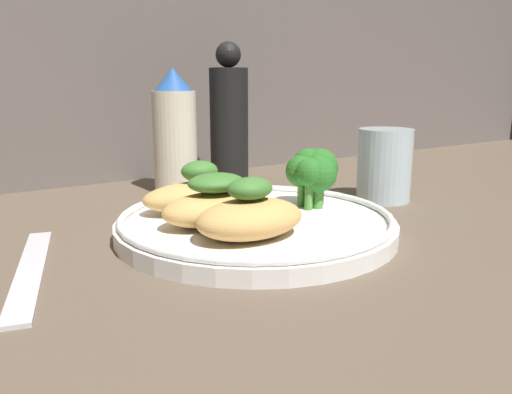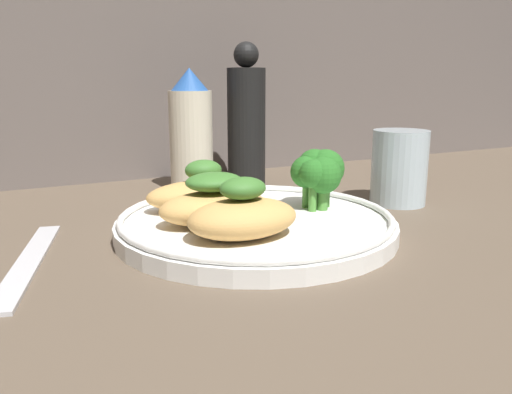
{
  "view_description": "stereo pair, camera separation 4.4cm",
  "coord_description": "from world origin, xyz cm",
  "px_view_note": "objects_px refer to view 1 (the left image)",
  "views": [
    {
      "loc": [
        -23.25,
        -36.38,
        13.49
      ],
      "look_at": [
        0.0,
        0.0,
        3.4
      ],
      "focal_mm": 35.0,
      "sensor_mm": 36.0,
      "label": 1
    },
    {
      "loc": [
        -19.4,
        -38.57,
        13.49
      ],
      "look_at": [
        0.0,
        0.0,
        3.4
      ],
      "focal_mm": 35.0,
      "sensor_mm": 36.0,
      "label": 2
    }
  ],
  "objects_px": {
    "sauce_bottle": "(175,134)",
    "drinking_glass": "(384,165)",
    "plate": "(256,223)",
    "broccoli_bunch": "(312,171)",
    "pepper_grinder": "(229,122)"
  },
  "relations": [
    {
      "from": "drinking_glass",
      "to": "plate",
      "type": "bearing_deg",
      "value": -171.06
    },
    {
      "from": "pepper_grinder",
      "to": "drinking_glass",
      "type": "height_order",
      "value": "pepper_grinder"
    },
    {
      "from": "broccoli_bunch",
      "to": "sauce_bottle",
      "type": "bearing_deg",
      "value": 107.36
    },
    {
      "from": "plate",
      "to": "pepper_grinder",
      "type": "xyz_separation_m",
      "value": [
        0.09,
        0.2,
        0.07
      ]
    },
    {
      "from": "broccoli_bunch",
      "to": "pepper_grinder",
      "type": "bearing_deg",
      "value": 85.22
    },
    {
      "from": "sauce_bottle",
      "to": "drinking_glass",
      "type": "height_order",
      "value": "sauce_bottle"
    },
    {
      "from": "sauce_bottle",
      "to": "drinking_glass",
      "type": "distance_m",
      "value": 0.25
    },
    {
      "from": "sauce_bottle",
      "to": "drinking_glass",
      "type": "xyz_separation_m",
      "value": [
        0.18,
        -0.17,
        -0.03
      ]
    },
    {
      "from": "pepper_grinder",
      "to": "sauce_bottle",
      "type": "bearing_deg",
      "value": -180.0
    },
    {
      "from": "broccoli_bunch",
      "to": "sauce_bottle",
      "type": "height_order",
      "value": "sauce_bottle"
    },
    {
      "from": "plate",
      "to": "pepper_grinder",
      "type": "bearing_deg",
      "value": 66.55
    },
    {
      "from": "plate",
      "to": "pepper_grinder",
      "type": "distance_m",
      "value": 0.23
    },
    {
      "from": "pepper_grinder",
      "to": "drinking_glass",
      "type": "xyz_separation_m",
      "value": [
        0.11,
        -0.17,
        -0.04
      ]
    },
    {
      "from": "broccoli_bunch",
      "to": "plate",
      "type": "bearing_deg",
      "value": -172.28
    },
    {
      "from": "plate",
      "to": "broccoli_bunch",
      "type": "distance_m",
      "value": 0.08
    }
  ]
}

